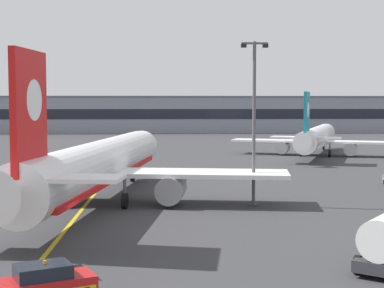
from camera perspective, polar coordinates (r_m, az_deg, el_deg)
ground_plane at (r=37.45m, az=-12.82°, el=-9.36°), size 400.00×400.00×0.00m
taxiway_centreline at (r=66.75m, az=-8.36°, el=-3.43°), size 1.81×180.00×0.01m
airliner_foreground at (r=50.10m, az=-9.08°, el=-2.03°), size 32.36×41.44×11.65m
airliner_background at (r=97.41m, az=12.05°, el=0.59°), size 27.67×34.88×10.19m
apron_lamp_post at (r=48.79m, az=6.07°, el=2.28°), size 2.24×0.90×13.66m
service_car_second at (r=26.82m, az=-14.17°, el=-13.08°), size 4.57×3.42×1.79m
safety_cone_by_nose_gear at (r=67.00m, az=-6.66°, el=-3.17°), size 0.44×0.44×0.55m
terminal_building at (r=170.40m, az=-3.12°, el=2.90°), size 143.45×12.40×10.66m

